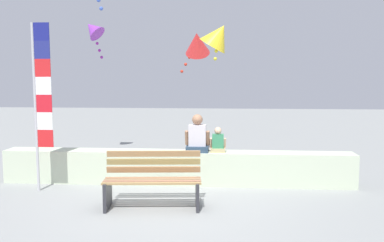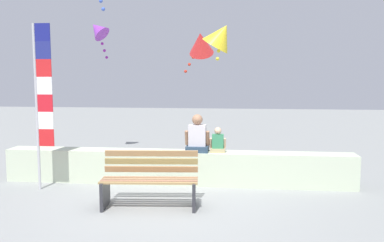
# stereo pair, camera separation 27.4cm
# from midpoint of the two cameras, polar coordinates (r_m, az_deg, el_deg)

# --- Properties ---
(ground_plane) EXTENTS (40.00, 40.00, 0.00)m
(ground_plane) POSITION_cam_midpoint_polar(r_m,az_deg,el_deg) (6.91, -2.61, -11.53)
(ground_plane) COLOR gray
(seawall_ledge) EXTENTS (6.88, 0.48, 0.65)m
(seawall_ledge) POSITION_cam_midpoint_polar(r_m,az_deg,el_deg) (8.05, -1.20, -6.54)
(seawall_ledge) COLOR beige
(seawall_ledge) RESTS_ON ground
(park_bench) EXTENTS (1.61, 0.74, 0.88)m
(park_bench) POSITION_cam_midpoint_polar(r_m,az_deg,el_deg) (6.68, -4.77, -8.47)
(park_bench) COLOR #A38250
(park_bench) RESTS_ON ground
(person_adult) EXTENTS (0.48, 0.35, 0.73)m
(person_adult) POSITION_cam_midpoint_polar(r_m,az_deg,el_deg) (7.87, 1.75, -2.30)
(person_adult) COLOR #293E53
(person_adult) RESTS_ON seawall_ledge
(person_child) EXTENTS (0.32, 0.23, 0.49)m
(person_child) POSITION_cam_midpoint_polar(r_m,az_deg,el_deg) (7.86, 4.66, -3.04)
(person_child) COLOR tan
(person_child) RESTS_ON seawall_ledge
(flag_banner) EXTENTS (0.34, 0.05, 3.07)m
(flag_banner) POSITION_cam_midpoint_polar(r_m,az_deg,el_deg) (7.88, -19.57, 3.44)
(flag_banner) COLOR #B7B7BC
(flag_banner) RESTS_ON ground
(kite_purple) EXTENTS (0.71, 0.73, 1.07)m
(kite_purple) POSITION_cam_midpoint_polar(r_m,az_deg,el_deg) (11.25, -12.46, 12.45)
(kite_purple) COLOR purple
(kite_red) EXTENTS (0.77, 0.87, 1.18)m
(kite_red) POSITION_cam_midpoint_polar(r_m,az_deg,el_deg) (10.58, 2.00, 10.89)
(kite_red) COLOR red
(kite_yellow) EXTENTS (0.97, 0.83, 0.99)m
(kite_yellow) POSITION_cam_midpoint_polar(r_m,az_deg,el_deg) (9.56, 4.91, 11.88)
(kite_yellow) COLOR yellow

